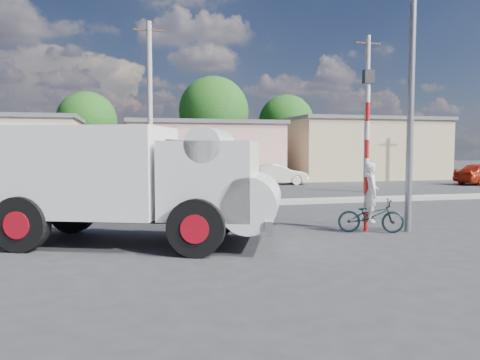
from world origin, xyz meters
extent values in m
plane|color=#2D2C2F|center=(0.00, 0.00, 0.00)|extent=(120.00, 120.00, 0.00)
cube|color=#99968E|center=(0.00, 8.00, 0.08)|extent=(40.00, 0.80, 0.16)
cylinder|color=black|center=(-5.40, 1.06, 0.62)|extent=(1.28, 0.78, 1.23)
cylinder|color=red|center=(-5.40, 1.06, 0.62)|extent=(0.71, 0.59, 0.61)
cylinder|color=black|center=(-4.56, 3.25, 0.62)|extent=(1.28, 0.78, 1.23)
cylinder|color=red|center=(-4.56, 3.25, 0.62)|extent=(0.71, 0.59, 0.61)
cylinder|color=black|center=(-1.74, -0.35, 0.62)|extent=(1.28, 0.78, 1.23)
cylinder|color=red|center=(-1.74, -0.35, 0.62)|extent=(0.71, 0.59, 0.61)
cylinder|color=black|center=(-0.90, 1.85, 0.62)|extent=(1.28, 0.78, 1.23)
cylinder|color=red|center=(-0.90, 1.85, 0.62)|extent=(0.71, 0.59, 0.61)
cube|color=black|center=(-3.20, 1.47, 0.71)|extent=(5.34, 3.20, 0.20)
cube|color=white|center=(-4.15, 1.83, 1.74)|extent=(4.65, 3.74, 2.07)
cube|color=white|center=(-1.21, 0.71, 1.57)|extent=(2.71, 2.87, 1.74)
cylinder|color=white|center=(-0.32, 0.37, 1.07)|extent=(1.97, 2.59, 1.23)
cylinder|color=white|center=(-1.21, 0.71, 2.35)|extent=(1.55, 2.43, 0.78)
cube|color=silver|center=(0.09, 0.21, 0.62)|extent=(1.01, 2.31, 0.31)
cube|color=black|center=(-1.95, 0.99, 2.07)|extent=(0.76, 1.81, 0.78)
imported|color=black|center=(3.24, 1.30, 0.46)|extent=(1.84, 1.16, 0.91)
imported|color=silver|center=(3.24, 1.30, 0.79)|extent=(0.56, 0.67, 1.59)
imported|color=silver|center=(5.97, 17.45, 0.62)|extent=(3.89, 1.75, 1.24)
cylinder|color=red|center=(3.20, 1.50, 0.25)|extent=(0.11, 0.11, 0.50)
cylinder|color=white|center=(3.20, 1.50, 0.75)|extent=(0.11, 0.11, 0.50)
cylinder|color=red|center=(3.20, 1.50, 1.25)|extent=(0.11, 0.11, 0.50)
cylinder|color=white|center=(3.20, 1.50, 1.75)|extent=(0.11, 0.11, 0.50)
cylinder|color=red|center=(3.20, 1.50, 2.25)|extent=(0.11, 0.11, 0.50)
cylinder|color=white|center=(3.20, 1.50, 2.75)|extent=(0.11, 0.11, 0.50)
cylinder|color=red|center=(3.20, 1.50, 3.25)|extent=(0.11, 0.11, 0.50)
cylinder|color=white|center=(3.20, 1.50, 3.75)|extent=(0.11, 0.11, 0.50)
cube|color=black|center=(3.20, 1.50, 4.18)|extent=(0.28, 0.18, 0.36)
cylinder|color=slate|center=(4.30, 1.20, 4.50)|extent=(0.18, 0.18, 9.00)
cube|color=#CD988D|center=(2.00, 22.00, 1.90)|extent=(10.00, 7.00, 3.80)
cube|color=#59595B|center=(2.00, 22.00, 3.92)|extent=(10.30, 7.30, 0.24)
cube|color=tan|center=(14.00, 22.00, 2.10)|extent=(11.00, 7.00, 4.20)
cube|color=#59595B|center=(14.00, 22.00, 4.32)|extent=(11.30, 7.30, 0.24)
cylinder|color=#38281E|center=(-6.00, 29.00, 1.74)|extent=(0.36, 0.36, 3.47)
sphere|color=#2D6E21|center=(-6.00, 29.00, 4.34)|extent=(4.71, 4.71, 4.71)
cylinder|color=#38281E|center=(4.00, 28.00, 2.10)|extent=(0.36, 0.36, 4.20)
sphere|color=#2D6E21|center=(4.00, 28.00, 5.25)|extent=(5.70, 5.70, 5.70)
cylinder|color=#38281E|center=(11.00, 30.00, 1.82)|extent=(0.36, 0.36, 3.64)
sphere|color=#2D6E21|center=(11.00, 30.00, 4.55)|extent=(4.94, 4.94, 4.94)
cylinder|color=#99968E|center=(-2.00, 12.00, 4.00)|extent=(0.24, 0.24, 8.00)
cube|color=#38281E|center=(-2.00, 12.00, 7.60)|extent=(1.40, 0.08, 0.08)
cylinder|color=#99968E|center=(9.00, 12.00, 4.00)|extent=(0.24, 0.24, 8.00)
cube|color=#38281E|center=(9.00, 12.00, 7.60)|extent=(1.40, 0.08, 0.08)
camera|label=1|loc=(-3.19, -9.96, 2.29)|focal=35.00mm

